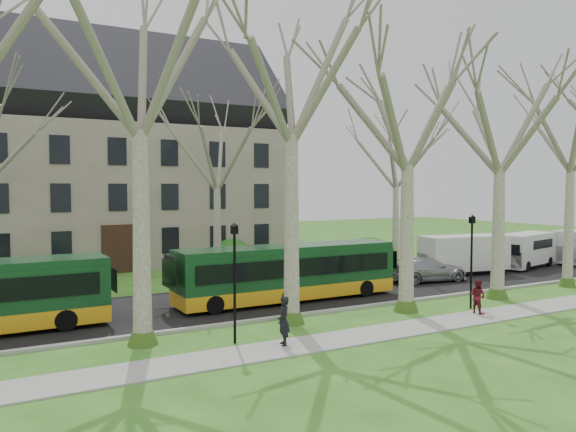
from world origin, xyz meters
The scene contains 15 objects.
ground centered at (0.00, 0.00, 0.00)m, with size 120.00×120.00×0.00m, color #2D681D.
sidewalk centered at (0.00, -2.50, 0.03)m, with size 70.00×2.00×0.06m, color gray.
road centered at (0.00, 5.50, 0.03)m, with size 80.00×8.00×0.06m, color black.
curb centered at (0.00, 1.50, 0.07)m, with size 80.00×0.25×0.14m, color #A5A39E.
building centered at (-6.00, 24.00, 8.07)m, with size 26.50×12.20×16.00m.
tree_row_verge centered at (0.00, 0.30, 7.00)m, with size 49.00×7.00×14.00m.
tree_row_far centered at (-1.33, 11.00, 6.00)m, with size 33.00×7.00×12.00m.
lamp_row centered at (0.00, -1.00, 2.57)m, with size 36.22×0.22×4.30m.
hedges centered at (-4.67, 14.00, 1.00)m, with size 30.60×8.60×2.00m.
bus_follow centered at (-0.72, 4.52, 1.48)m, with size 11.33×2.36×2.83m, color #113D1D, non-canonical shape.
sedan centered at (9.24, 5.41, 0.78)m, with size 2.02×4.96×1.44m, color #A0A0A5.
van_a centered at (13.26, 6.34, 1.30)m, with size 5.70×2.07×2.49m, color silver, non-canonical shape.
van_b centered at (19.27, 6.37, 1.25)m, with size 5.47×1.99×2.39m, color silver, non-canonical shape.
pedestrian_a centered at (-4.65, -2.23, 0.93)m, with size 0.63×0.42×1.74m, color black.
pedestrian_b centered at (5.34, -2.00, 0.81)m, with size 0.73×0.57×1.51m, color maroon.
Camera 1 is at (-14.09, -19.55, 5.71)m, focal length 35.00 mm.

